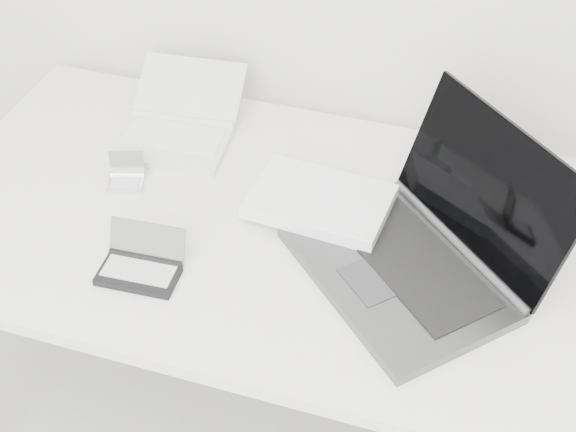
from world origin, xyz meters
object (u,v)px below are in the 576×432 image
(desk, at_px, (308,245))
(netbook_open_white, at_px, (177,127))
(palmtop_charcoal, at_px, (141,266))
(laptop_large, at_px, (394,235))

(desk, height_order, netbook_open_white, netbook_open_white)
(netbook_open_white, xyz_separation_m, palmtop_charcoal, (0.11, -0.42, -0.01))
(desk, xyz_separation_m, netbook_open_white, (-0.38, 0.21, 0.07))
(laptop_large, height_order, netbook_open_white, laptop_large)
(desk, height_order, palmtop_charcoal, palmtop_charcoal)
(desk, bearing_deg, netbook_open_white, 150.81)
(laptop_large, distance_m, palmtop_charcoal, 0.49)
(netbook_open_white, distance_m, palmtop_charcoal, 0.44)
(netbook_open_white, bearing_deg, laptop_large, -27.25)
(palmtop_charcoal, bearing_deg, laptop_large, 20.95)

